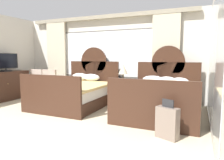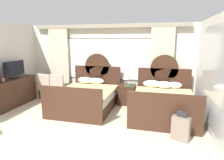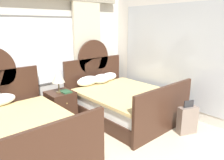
{
  "view_description": "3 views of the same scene",
  "coord_description": "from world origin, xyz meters",
  "px_view_note": "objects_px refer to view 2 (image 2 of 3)",
  "views": [
    {
      "loc": [
        2.8,
        -1.93,
        1.36
      ],
      "look_at": [
        0.91,
        2.48,
        0.81
      ],
      "focal_mm": 32.48,
      "sensor_mm": 36.0,
      "label": 1
    },
    {
      "loc": [
        1.86,
        -2.57,
        2.11
      ],
      "look_at": [
        0.59,
        2.42,
        1.05
      ],
      "focal_mm": 30.37,
      "sensor_mm": 36.0,
      "label": 2
    },
    {
      "loc": [
        -1.19,
        -0.39,
        2.05
      ],
      "look_at": [
        1.31,
        2.42,
        1.05
      ],
      "focal_mm": 34.03,
      "sensor_mm": 36.0,
      "label": 3
    }
  ],
  "objects_px": {
    "dresser_minibar": "(13,92)",
    "armchair_by_window_left": "(58,86)",
    "bed_near_mirror": "(163,103)",
    "nightstand_between_beds": "(127,95)",
    "bottle_wine_dark": "(1,79)",
    "armchair_by_window_centre": "(47,85)",
    "cup_on_dresser": "(3,80)",
    "suitcase_on_floor": "(181,129)",
    "book_on_nightstand": "(129,86)",
    "table_lamp_on_nightstand": "(127,75)",
    "bed_near_window": "(87,97)",
    "tv_flatscreen": "(14,69)"
  },
  "relations": [
    {
      "from": "bed_near_mirror",
      "to": "bottle_wine_dark",
      "type": "relative_size",
      "value": 8.4
    },
    {
      "from": "armchair_by_window_left",
      "to": "suitcase_on_floor",
      "type": "relative_size",
      "value": 1.42
    },
    {
      "from": "tv_flatscreen",
      "to": "dresser_minibar",
      "type": "bearing_deg",
      "value": -100.17
    },
    {
      "from": "dresser_minibar",
      "to": "armchair_by_window_left",
      "type": "relative_size",
      "value": 1.82
    },
    {
      "from": "book_on_nightstand",
      "to": "dresser_minibar",
      "type": "height_order",
      "value": "dresser_minibar"
    },
    {
      "from": "bottle_wine_dark",
      "to": "cup_on_dresser",
      "type": "bearing_deg",
      "value": 115.74
    },
    {
      "from": "bed_near_window",
      "to": "armchair_by_window_left",
      "type": "distance_m",
      "value": 1.48
    },
    {
      "from": "bottle_wine_dark",
      "to": "armchair_by_window_centre",
      "type": "distance_m",
      "value": 1.67
    },
    {
      "from": "suitcase_on_floor",
      "to": "armchair_by_window_centre",
      "type": "bearing_deg",
      "value": 155.95
    },
    {
      "from": "nightstand_between_beds",
      "to": "table_lamp_on_nightstand",
      "type": "distance_m",
      "value": 0.69
    },
    {
      "from": "bed_near_window",
      "to": "tv_flatscreen",
      "type": "bearing_deg",
      "value": -173.73
    },
    {
      "from": "dresser_minibar",
      "to": "armchair_by_window_left",
      "type": "height_order",
      "value": "armchair_by_window_left"
    },
    {
      "from": "book_on_nightstand",
      "to": "bottle_wine_dark",
      "type": "xyz_separation_m",
      "value": [
        -3.61,
        -1.48,
        0.34
      ]
    },
    {
      "from": "bed_near_window",
      "to": "book_on_nightstand",
      "type": "height_order",
      "value": "bed_near_window"
    },
    {
      "from": "book_on_nightstand",
      "to": "tv_flatscreen",
      "type": "distance_m",
      "value": 3.81
    },
    {
      "from": "armchair_by_window_left",
      "to": "bottle_wine_dark",
      "type": "bearing_deg",
      "value": -123.74
    },
    {
      "from": "nightstand_between_beds",
      "to": "suitcase_on_floor",
      "type": "bearing_deg",
      "value": -54.14
    },
    {
      "from": "book_on_nightstand",
      "to": "table_lamp_on_nightstand",
      "type": "bearing_deg",
      "value": 139.21
    },
    {
      "from": "armchair_by_window_centre",
      "to": "suitcase_on_floor",
      "type": "xyz_separation_m",
      "value": [
        4.53,
        -2.02,
        -0.23
      ]
    },
    {
      "from": "book_on_nightstand",
      "to": "nightstand_between_beds",
      "type": "bearing_deg",
      "value": 126.17
    },
    {
      "from": "table_lamp_on_nightstand",
      "to": "bottle_wine_dark",
      "type": "bearing_deg",
      "value": -155.85
    },
    {
      "from": "nightstand_between_beds",
      "to": "bed_near_mirror",
      "type": "bearing_deg",
      "value": -29.8
    },
    {
      "from": "bed_near_mirror",
      "to": "bottle_wine_dark",
      "type": "distance_m",
      "value": 4.83
    },
    {
      "from": "bed_near_window",
      "to": "suitcase_on_floor",
      "type": "relative_size",
      "value": 3.35
    },
    {
      "from": "dresser_minibar",
      "to": "cup_on_dresser",
      "type": "bearing_deg",
      "value": -84.49
    },
    {
      "from": "table_lamp_on_nightstand",
      "to": "bottle_wine_dark",
      "type": "distance_m",
      "value": 3.84
    },
    {
      "from": "bed_near_mirror",
      "to": "book_on_nightstand",
      "type": "height_order",
      "value": "bed_near_mirror"
    },
    {
      "from": "bed_near_mirror",
      "to": "tv_flatscreen",
      "type": "height_order",
      "value": "bed_near_mirror"
    },
    {
      "from": "bottle_wine_dark",
      "to": "cup_on_dresser",
      "type": "distance_m",
      "value": 0.16
    },
    {
      "from": "book_on_nightstand",
      "to": "armchair_by_window_left",
      "type": "height_order",
      "value": "armchair_by_window_left"
    },
    {
      "from": "suitcase_on_floor",
      "to": "dresser_minibar",
      "type": "bearing_deg",
      "value": 168.87
    },
    {
      "from": "book_on_nightstand",
      "to": "armchair_by_window_centre",
      "type": "distance_m",
      "value": 3.08
    },
    {
      "from": "armchair_by_window_centre",
      "to": "bottle_wine_dark",
      "type": "bearing_deg",
      "value": -109.44
    },
    {
      "from": "dresser_minibar",
      "to": "bottle_wine_dark",
      "type": "bearing_deg",
      "value": -78.65
    },
    {
      "from": "nightstand_between_beds",
      "to": "tv_flatscreen",
      "type": "height_order",
      "value": "tv_flatscreen"
    },
    {
      "from": "bed_near_mirror",
      "to": "nightstand_between_beds",
      "type": "xyz_separation_m",
      "value": [
        -1.17,
        0.67,
        -0.03
      ]
    },
    {
      "from": "bottle_wine_dark",
      "to": "armchair_by_window_left",
      "type": "relative_size",
      "value": 0.28
    },
    {
      "from": "nightstand_between_beds",
      "to": "armchair_by_window_centre",
      "type": "distance_m",
      "value": 3.01
    },
    {
      "from": "cup_on_dresser",
      "to": "bottle_wine_dark",
      "type": "bearing_deg",
      "value": -64.26
    },
    {
      "from": "bed_near_mirror",
      "to": "cup_on_dresser",
      "type": "bearing_deg",
      "value": -170.65
    },
    {
      "from": "tv_flatscreen",
      "to": "armchair_by_window_centre",
      "type": "relative_size",
      "value": 0.94
    },
    {
      "from": "bottle_wine_dark",
      "to": "suitcase_on_floor",
      "type": "relative_size",
      "value": 0.4
    },
    {
      "from": "armchair_by_window_centre",
      "to": "cup_on_dresser",
      "type": "bearing_deg",
      "value": -113.47
    },
    {
      "from": "book_on_nightstand",
      "to": "armchair_by_window_centre",
      "type": "xyz_separation_m",
      "value": [
        -3.08,
        0.01,
        -0.17
      ]
    },
    {
      "from": "bed_near_mirror",
      "to": "dresser_minibar",
      "type": "height_order",
      "value": "bed_near_mirror"
    },
    {
      "from": "bed_near_mirror",
      "to": "bottle_wine_dark",
      "type": "height_order",
      "value": "bed_near_mirror"
    },
    {
      "from": "bed_near_window",
      "to": "armchair_by_window_centre",
      "type": "relative_size",
      "value": 2.35
    },
    {
      "from": "bottle_wine_dark",
      "to": "cup_on_dresser",
      "type": "relative_size",
      "value": 2.44
    },
    {
      "from": "bed_near_mirror",
      "to": "armchair_by_window_centre",
      "type": "xyz_separation_m",
      "value": [
        -4.17,
        0.58,
        0.14
      ]
    },
    {
      "from": "nightstand_between_beds",
      "to": "table_lamp_on_nightstand",
      "type": "height_order",
      "value": "table_lamp_on_nightstand"
    }
  ]
}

